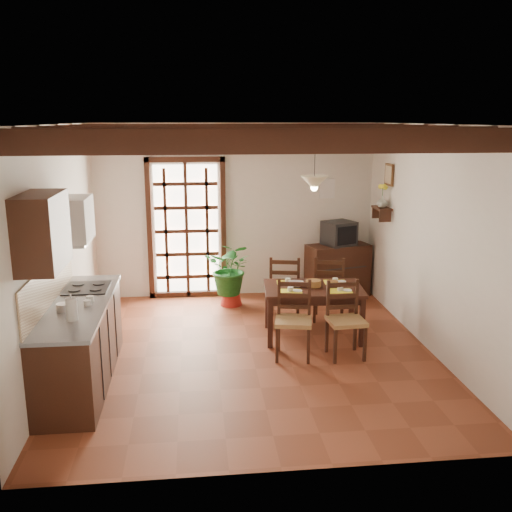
{
  "coord_description": "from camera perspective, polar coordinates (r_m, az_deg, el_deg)",
  "views": [
    {
      "loc": [
        -0.67,
        -6.65,
        2.86
      ],
      "look_at": [
        0.1,
        0.4,
        1.15
      ],
      "focal_mm": 40.0,
      "sensor_mm": 36.0,
      "label": 1
    }
  ],
  "objects": [
    {
      "name": "pendant_lamp",
      "position": [
        7.4,
        5.85,
        7.42
      ],
      "size": [
        0.36,
        0.36,
        0.84
      ],
      "color": "black",
      "rests_on": "room_shell"
    },
    {
      "name": "ground_plane",
      "position": [
        7.27,
        -0.45,
        -9.61
      ],
      "size": [
        5.0,
        5.0,
        0.0
      ],
      "primitive_type": "plane",
      "color": "brown"
    },
    {
      "name": "room_shell",
      "position": [
        6.76,
        -0.47,
        4.68
      ],
      "size": [
        4.52,
        5.02,
        2.81
      ],
      "color": "silver",
      "rests_on": "ground_plane"
    },
    {
      "name": "crt_tv",
      "position": [
        9.34,
        8.3,
        2.25
      ],
      "size": [
        0.59,
        0.57,
        0.39
      ],
      "rotation": [
        0.0,
        0.0,
        0.41
      ],
      "color": "black",
      "rests_on": "sideboard"
    },
    {
      "name": "shelf_vase",
      "position": [
        8.8,
        12.5,
        5.34
      ],
      "size": [
        0.15,
        0.15,
        0.15
      ],
      "primitive_type": "imported",
      "color": "#B2BFB2",
      "rests_on": "wall_shelf"
    },
    {
      "name": "plant_pot",
      "position": [
        9.0,
        -2.5,
        -4.24
      ],
      "size": [
        0.34,
        0.34,
        0.21
      ],
      "primitive_type": "cone",
      "color": "maroon",
      "rests_on": "ground_plane"
    },
    {
      "name": "chair_far_right",
      "position": [
        8.35,
        7.3,
        -4.37
      ],
      "size": [
        0.55,
        0.54,
        0.97
      ],
      "rotation": [
        0.0,
        0.0,
        2.86
      ],
      "color": "#A27744",
      "rests_on": "ground_plane"
    },
    {
      "name": "potted_plant",
      "position": [
        8.87,
        -2.53,
        -1.41
      ],
      "size": [
        2.4,
        2.23,
        2.19
      ],
      "primitive_type": "imported",
      "rotation": [
        0.0,
        0.0,
        -0.32
      ],
      "color": "#144C19",
      "rests_on": "ground_plane"
    },
    {
      "name": "chair_near_right",
      "position": [
        7.14,
        8.92,
        -7.69
      ],
      "size": [
        0.46,
        0.44,
        0.94
      ],
      "rotation": [
        0.0,
        0.0,
        0.06
      ],
      "color": "#A27744",
      "rests_on": "ground_plane"
    },
    {
      "name": "dining_table",
      "position": [
        7.6,
        5.74,
        -3.74
      ],
      "size": [
        1.35,
        0.93,
        0.7
      ],
      "rotation": [
        0.0,
        0.0,
        -0.08
      ],
      "color": "#331810",
      "rests_on": "ground_plane"
    },
    {
      "name": "kitchen_counter",
      "position": [
        6.63,
        -17.14,
        -8.19
      ],
      "size": [
        0.64,
        2.25,
        1.38
      ],
      "color": "#32190F",
      "rests_on": "ground_plane"
    },
    {
      "name": "range_hood",
      "position": [
        6.83,
        -17.83,
        3.42
      ],
      "size": [
        0.38,
        0.6,
        0.54
      ],
      "color": "white",
      "rests_on": "room_shell"
    },
    {
      "name": "table_setting",
      "position": [
        7.58,
        5.76,
        -3.24
      ],
      "size": [
        0.94,
        0.63,
        0.09
      ],
      "rotation": [
        0.0,
        0.0,
        -0.08
      ],
      "color": "yellow",
      "rests_on": "dining_table"
    },
    {
      "name": "chair_near_left",
      "position": [
        7.05,
        3.75,
        -7.79
      ],
      "size": [
        0.51,
        0.5,
        0.95
      ],
      "rotation": [
        0.0,
        0.0,
        -0.2
      ],
      "color": "#A27744",
      "rests_on": "ground_plane"
    },
    {
      "name": "wall_shelf",
      "position": [
        8.82,
        12.46,
        4.44
      ],
      "size": [
        0.2,
        0.42,
        0.2
      ],
      "color": "#32190F",
      "rests_on": "room_shell"
    },
    {
      "name": "ceiling_beams",
      "position": [
        6.68,
        -0.49,
        12.1
      ],
      "size": [
        4.5,
        4.34,
        0.2
      ],
      "color": "black",
      "rests_on": "room_shell"
    },
    {
      "name": "shelf_flowers",
      "position": [
        8.77,
        12.57,
        6.68
      ],
      "size": [
        0.14,
        0.14,
        0.36
      ],
      "color": "yellow",
      "rests_on": "shelf_vase"
    },
    {
      "name": "table_bowl",
      "position": [
        7.58,
        4.0,
        -2.82
      ],
      "size": [
        0.26,
        0.26,
        0.05
      ],
      "primitive_type": "imported",
      "rotation": [
        0.0,
        0.0,
        -0.22
      ],
      "color": "white",
      "rests_on": "dining_table"
    },
    {
      "name": "sideboard",
      "position": [
        9.49,
        8.16,
        -1.41
      ],
      "size": [
        1.09,
        0.69,
        0.86
      ],
      "primitive_type": "cube",
      "rotation": [
        0.0,
        0.0,
        0.25
      ],
      "color": "#32190F",
      "rests_on": "ground_plane"
    },
    {
      "name": "upper_cabinet",
      "position": [
        5.62,
        -20.61,
        2.32
      ],
      "size": [
        0.35,
        0.8,
        0.7
      ],
      "primitive_type": "cube",
      "color": "#32190F",
      "rests_on": "room_shell"
    },
    {
      "name": "chair_far_left",
      "position": [
        8.28,
        2.9,
        -4.42
      ],
      "size": [
        0.53,
        0.51,
        0.98
      ],
      "rotation": [
        0.0,
        0.0,
        2.94
      ],
      "color": "#A27744",
      "rests_on": "ground_plane"
    },
    {
      "name": "fuse_box",
      "position": [
        9.45,
        7.13,
        6.72
      ],
      "size": [
        0.25,
        0.03,
        0.32
      ],
      "primitive_type": "cube",
      "color": "white",
      "rests_on": "room_shell"
    },
    {
      "name": "framed_picture",
      "position": [
        8.78,
        13.16,
        7.92
      ],
      "size": [
        0.03,
        0.32,
        0.32
      ],
      "color": "brown",
      "rests_on": "room_shell"
    },
    {
      "name": "counter_items",
      "position": [
        6.55,
        -17.29,
        -3.94
      ],
      "size": [
        0.5,
        1.43,
        0.25
      ],
      "color": "black",
      "rests_on": "kitchen_counter"
    },
    {
      "name": "french_door",
      "position": [
        9.25,
        -6.95,
        2.98
      ],
      "size": [
        1.26,
        0.11,
        2.32
      ],
      "color": "white",
      "rests_on": "ground_plane"
    }
  ]
}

